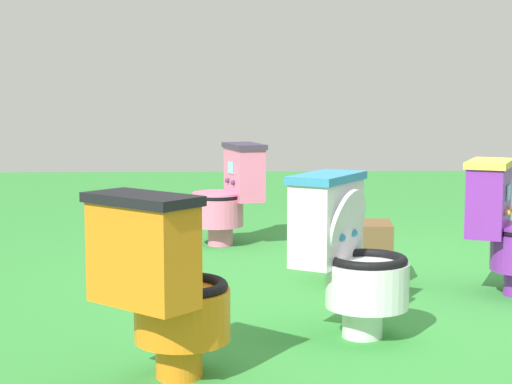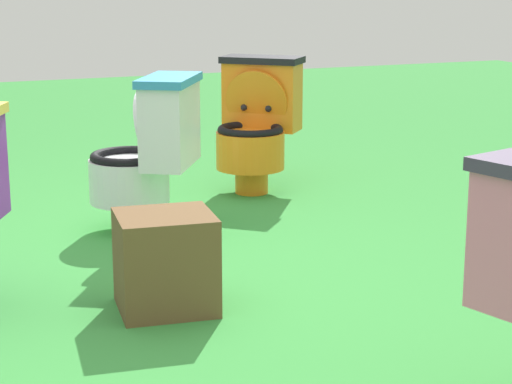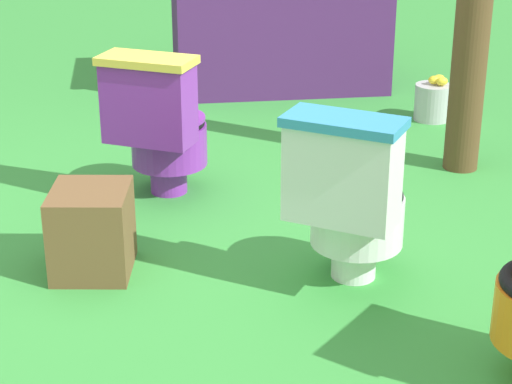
{
  "view_description": "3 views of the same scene",
  "coord_description": "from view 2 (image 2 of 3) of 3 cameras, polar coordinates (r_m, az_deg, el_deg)",
  "views": [
    {
      "loc": [
        4.37,
        -0.98,
        1.09
      ],
      "look_at": [
        -0.14,
        -0.82,
        0.54
      ],
      "focal_mm": 57.9,
      "sensor_mm": 36.0,
      "label": 1
    },
    {
      "loc": [
        -3.31,
        0.7,
        1.2
      ],
      "look_at": [
        0.08,
        -0.69,
        0.32
      ],
      "focal_mm": 65.7,
      "sensor_mm": 36.0,
      "label": 2
    },
    {
      "loc": [
        0.06,
        -3.61,
        1.74
      ],
      "look_at": [
        0.42,
        -0.29,
        0.35
      ],
      "focal_mm": 64.14,
      "sensor_mm": 36.0,
      "label": 3
    }
  ],
  "objects": [
    {
      "name": "ground",
      "position": [
        3.59,
        -9.84,
        -6.19
      ],
      "size": [
        14.0,
        14.0,
        0.0
      ],
      "primitive_type": "plane",
      "color": "green"
    },
    {
      "name": "toilet_white",
      "position": [
        4.32,
        -6.59,
        2.39
      ],
      "size": [
        0.6,
        0.63,
        0.73
      ],
      "rotation": [
        0.0,
        0.0,
        5.74
      ],
      "color": "white",
      "rests_on": "ground"
    },
    {
      "name": "small_crate",
      "position": [
        3.36,
        -5.52,
        -4.26
      ],
      "size": [
        0.35,
        0.37,
        0.35
      ],
      "primitive_type": "cube",
      "rotation": [
        0.0,
        0.0,
        3.03
      ],
      "color": "brown",
      "rests_on": "ground"
    },
    {
      "name": "toilet_orange",
      "position": [
        5.11,
        -0.0,
        4.22
      ],
      "size": [
        0.63,
        0.63,
        0.73
      ],
      "rotation": [
        0.0,
        0.0,
        0.85
      ],
      "color": "orange",
      "rests_on": "ground"
    }
  ]
}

